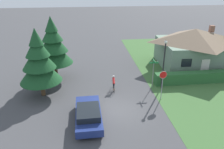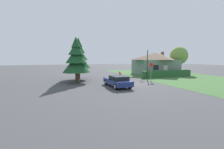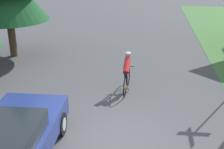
# 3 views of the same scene
# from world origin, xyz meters

# --- Properties ---
(ground_plane) EXTENTS (140.00, 140.00, 0.00)m
(ground_plane) POSITION_xyz_m (0.00, 0.00, 0.00)
(ground_plane) COLOR #424244
(sedan_left_lane) EXTENTS (2.02, 4.70, 1.33)m
(sedan_left_lane) POSITION_xyz_m (-2.31, -1.31, 0.68)
(sedan_left_lane) COLOR navy
(sedan_left_lane) RESTS_ON ground
(cyclist) EXTENTS (0.44, 1.69, 1.46)m
(cyclist) POSITION_xyz_m (0.20, 3.53, 0.69)
(cyclist) COLOR black
(cyclist) RESTS_ON ground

